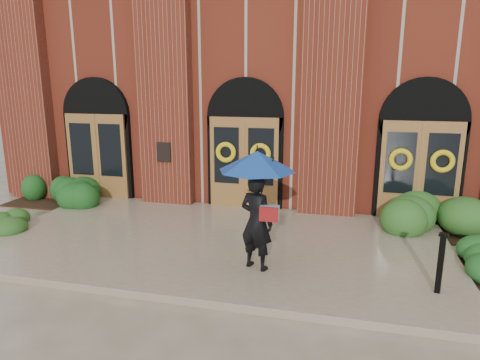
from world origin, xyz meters
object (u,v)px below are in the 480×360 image
(man_with_umbrella, at_px, (257,188))
(hedge_wall_left, at_px, (62,191))
(hedge_wall_right, at_px, (451,216))
(metal_post, at_px, (441,262))

(man_with_umbrella, relative_size, hedge_wall_left, 0.75)
(man_with_umbrella, xyz_separation_m, hedge_wall_right, (4.08, 3.29, -1.28))
(metal_post, bearing_deg, man_with_umbrella, 176.09)
(metal_post, bearing_deg, hedge_wall_left, 160.22)
(man_with_umbrella, xyz_separation_m, hedge_wall_left, (-6.60, 3.29, -1.34))
(man_with_umbrella, bearing_deg, hedge_wall_left, -5.81)
(man_with_umbrella, height_order, hedge_wall_right, man_with_umbrella)
(metal_post, xyz_separation_m, hedge_wall_right, (0.92, 3.51, -0.26))
(metal_post, bearing_deg, hedge_wall_right, 75.22)
(metal_post, relative_size, hedge_wall_right, 0.30)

